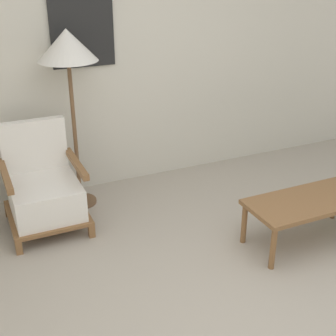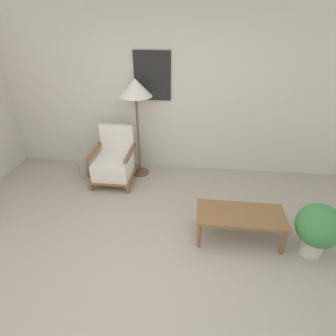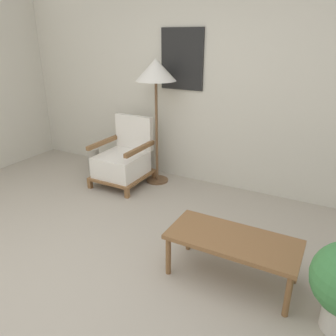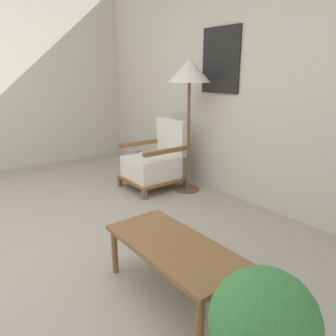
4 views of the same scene
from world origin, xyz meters
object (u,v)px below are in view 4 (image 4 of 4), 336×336
at_px(floor_lamp, 189,76).
at_px(potted_plant, 263,328).
at_px(vase, 135,163).
at_px(armchair, 155,163).
at_px(coffee_table, 174,250).

relative_size(floor_lamp, potted_plant, 2.45).
bearing_deg(vase, armchair, -3.84).
height_order(armchair, floor_lamp, floor_lamp).
xyz_separation_m(vase, potted_plant, (3.16, -1.29, 0.18)).
distance_m(armchair, coffee_table, 2.14).
relative_size(floor_lamp, coffee_table, 1.57).
relative_size(armchair, coffee_table, 0.85).
height_order(armchair, vase, armchair).
bearing_deg(armchair, potted_plant, -25.53).
relative_size(vase, potted_plant, 0.59).
relative_size(floor_lamp, vase, 4.18).
bearing_deg(floor_lamp, vase, -166.41).
relative_size(coffee_table, potted_plant, 1.57).
distance_m(coffee_table, potted_plant, 0.81).
bearing_deg(armchair, floor_lamp, 35.34).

